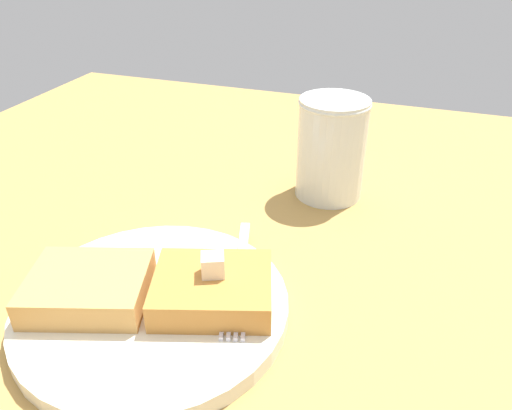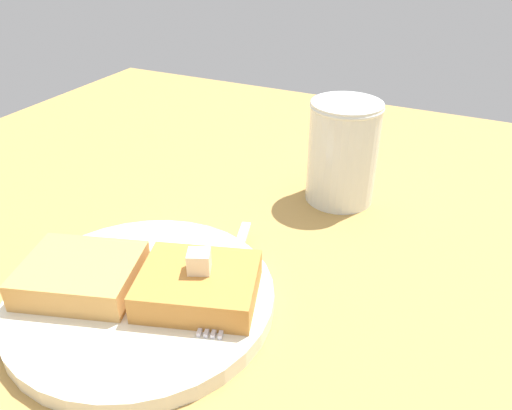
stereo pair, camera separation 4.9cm
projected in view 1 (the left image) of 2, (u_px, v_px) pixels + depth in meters
The scene contains 7 objects.
table_surface at pixel (220, 258), 50.58cm from camera, with size 101.04×101.04×2.05cm, color #AB8243.
plate at pixel (153, 306), 41.71cm from camera, with size 22.68×22.68×1.49cm.
toast_slice_left at pixel (213, 289), 40.66cm from camera, with size 9.55×7.79×2.51cm, color #BF7B35.
toast_slice_middle at pixel (89, 287), 40.85cm from camera, with size 9.55×7.79×2.51cm, color tan.
butter_pat_primary at pixel (213, 265), 39.87cm from camera, with size 1.83×1.64×1.83cm, color #F8E9C8.
fork at pixel (239, 281), 43.27cm from camera, with size 5.89×15.76×0.36cm.
syrup_jar at pixel (331, 153), 57.42cm from camera, with size 8.03×8.03×11.74cm.
Camera 1 is at (-16.74, 37.43, 31.35)cm, focal length 35.00 mm.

